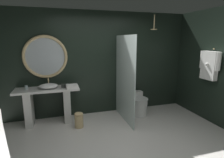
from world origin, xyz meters
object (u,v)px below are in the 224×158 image
object	(u,v)px
round_wall_mirror	(45,57)
waste_bin	(79,120)
hanging_bathrobe	(210,64)
rain_shower_head	(154,27)
vessel_sink	(48,86)
toilet	(138,104)
folded_hand_towel	(72,86)
tissue_box	(65,86)
tumbler_cup	(26,87)

from	to	relation	value
round_wall_mirror	waste_bin	xyz separation A→B (m)	(0.64, -0.67, -1.35)
hanging_bathrobe	rain_shower_head	bearing A→B (deg)	137.00
round_wall_mirror	vessel_sink	bearing A→B (deg)	-82.69
toilet	folded_hand_towel	bearing A→B (deg)	-179.32
tissue_box	tumbler_cup	bearing A→B (deg)	175.33
vessel_sink	round_wall_mirror	distance (m)	0.68
vessel_sink	toilet	distance (m)	2.26
round_wall_mirror	waste_bin	size ratio (longest dim) A/B	2.89
rain_shower_head	toilet	world-z (taller)	rain_shower_head
vessel_sink	tissue_box	size ratio (longest dim) A/B	2.63
rain_shower_head	folded_hand_towel	xyz separation A→B (m)	(-2.06, -0.10, -1.33)
tissue_box	rain_shower_head	xyz separation A→B (m)	(2.21, -0.03, 1.33)
hanging_bathrobe	folded_hand_towel	world-z (taller)	hanging_bathrobe
round_wall_mirror	toilet	world-z (taller)	round_wall_mirror
tumbler_cup	folded_hand_towel	world-z (taller)	folded_hand_towel
vessel_sink	tissue_box	distance (m)	0.36
round_wall_mirror	tissue_box	bearing A→B (deg)	-33.10
rain_shower_head	hanging_bathrobe	size ratio (longest dim) A/B	0.50
tumbler_cup	folded_hand_towel	size ratio (longest dim) A/B	0.34
tumbler_cup	waste_bin	distance (m)	1.37
toilet	tumbler_cup	bearing A→B (deg)	176.08
tissue_box	hanging_bathrobe	bearing A→B (deg)	-16.21
hanging_bathrobe	waste_bin	xyz separation A→B (m)	(-2.92, 0.51, -1.19)
vessel_sink	round_wall_mirror	bearing A→B (deg)	97.31
waste_bin	vessel_sink	bearing A→B (deg)	144.92
hanging_bathrobe	waste_bin	distance (m)	3.19
tumbler_cup	round_wall_mirror	size ratio (longest dim) A/B	0.09
tumbler_cup	toilet	size ratio (longest dim) A/B	0.14
tissue_box	round_wall_mirror	world-z (taller)	round_wall_mirror
tumbler_cup	rain_shower_head	bearing A→B (deg)	-1.88
tissue_box	hanging_bathrobe	size ratio (longest dim) A/B	0.23
tissue_box	round_wall_mirror	xyz separation A→B (m)	(-0.39, 0.25, 0.65)
toilet	vessel_sink	bearing A→B (deg)	176.73
hanging_bathrobe	waste_bin	size ratio (longest dim) A/B	2.07
rain_shower_head	folded_hand_towel	distance (m)	2.45
vessel_sink	toilet	xyz separation A→B (m)	(2.17, -0.12, -0.62)
round_wall_mirror	tumbler_cup	bearing A→B (deg)	-156.95
tumbler_cup	folded_hand_towel	bearing A→B (deg)	-11.61
folded_hand_towel	rain_shower_head	bearing A→B (deg)	2.81
toilet	folded_hand_towel	distance (m)	1.77
round_wall_mirror	folded_hand_towel	world-z (taller)	round_wall_mirror
vessel_sink	hanging_bathrobe	size ratio (longest dim) A/B	0.59
toilet	rain_shower_head	bearing A→B (deg)	11.52
hanging_bathrobe	vessel_sink	bearing A→B (deg)	165.20
tissue_box	folded_hand_towel	bearing A→B (deg)	-41.02
tumbler_cup	round_wall_mirror	bearing A→B (deg)	23.05
hanging_bathrobe	waste_bin	bearing A→B (deg)	170.17
folded_hand_towel	toilet	bearing A→B (deg)	0.68
rain_shower_head	hanging_bathrobe	bearing A→B (deg)	-43.00
tumbler_cup	round_wall_mirror	xyz separation A→B (m)	(0.44, 0.19, 0.64)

